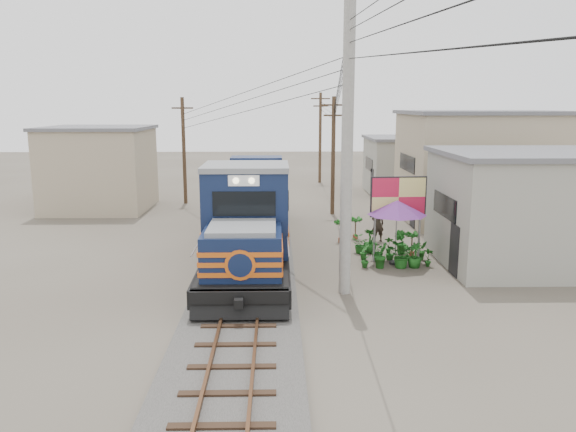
{
  "coord_description": "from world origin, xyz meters",
  "views": [
    {
      "loc": [
        1.12,
        -19.36,
        6.53
      ],
      "look_at": [
        1.57,
        2.38,
        2.2
      ],
      "focal_mm": 35.0,
      "sensor_mm": 36.0,
      "label": 1
    }
  ],
  "objects_px": {
    "locomotive": "(251,212)",
    "vendor": "(378,224)",
    "billboard": "(398,199)",
    "market_umbrella": "(397,208)"
  },
  "relations": [
    {
      "from": "locomotive",
      "to": "vendor",
      "type": "distance_m",
      "value": 6.4
    },
    {
      "from": "vendor",
      "to": "market_umbrella",
      "type": "bearing_deg",
      "value": 81.21
    },
    {
      "from": "market_umbrella",
      "to": "locomotive",
      "type": "bearing_deg",
      "value": 162.02
    },
    {
      "from": "locomotive",
      "to": "billboard",
      "type": "distance_m",
      "value": 6.43
    },
    {
      "from": "locomotive",
      "to": "billboard",
      "type": "bearing_deg",
      "value": -13.92
    },
    {
      "from": "locomotive",
      "to": "billboard",
      "type": "xyz_separation_m",
      "value": [
        6.19,
        -1.53,
        0.84
      ]
    },
    {
      "from": "locomotive",
      "to": "market_umbrella",
      "type": "xyz_separation_m",
      "value": [
        6.05,
        -1.96,
        0.54
      ]
    },
    {
      "from": "vendor",
      "to": "locomotive",
      "type": "bearing_deg",
      "value": 8.6
    },
    {
      "from": "locomotive",
      "to": "billboard",
      "type": "relative_size",
      "value": 4.75
    },
    {
      "from": "billboard",
      "to": "market_umbrella",
      "type": "distance_m",
      "value": 0.54
    }
  ]
}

